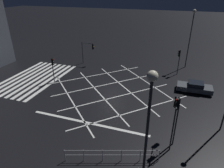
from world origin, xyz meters
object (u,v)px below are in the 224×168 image
object	(u,v)px
traffic_light_median_south	(53,65)
waiting_car	(195,87)
street_lamp_west	(192,27)
traffic_light_ne_cross	(177,112)
traffic_light_nw_cross	(179,57)
traffic_light_ne_main	(175,112)
traffic_light_sw_cross	(89,48)
street_lamp_far	(148,127)

from	to	relation	value
traffic_light_median_south	waiting_car	xyz separation A→B (m)	(-3.21, 17.85, -1.87)
street_lamp_west	waiting_car	distance (m)	10.24
traffic_light_ne_cross	traffic_light_nw_cross	world-z (taller)	traffic_light_ne_cross
traffic_light_median_south	waiting_car	bearing A→B (deg)	10.21
traffic_light_ne_cross	waiting_car	world-z (taller)	traffic_light_ne_cross
traffic_light_ne_main	traffic_light_sw_cross	world-z (taller)	traffic_light_ne_main
traffic_light_ne_cross	street_lamp_far	size ratio (longest dim) A/B	0.50
traffic_light_ne_main	street_lamp_west	xyz separation A→B (m)	(-18.45, 0.99, 3.43)
traffic_light_ne_main	street_lamp_west	bearing A→B (deg)	-3.07
traffic_light_median_south	street_lamp_west	distance (m)	20.73
traffic_light_ne_cross	street_lamp_far	world-z (taller)	street_lamp_far
traffic_light_ne_main	traffic_light_ne_cross	bearing A→B (deg)	-165.70
traffic_light_ne_cross	waiting_car	xyz separation A→B (m)	(-10.43, 2.02, -2.51)
traffic_light_nw_cross	waiting_car	bearing A→B (deg)	115.18
traffic_light_ne_main	waiting_car	size ratio (longest dim) A/B	0.95
traffic_light_sw_cross	traffic_light_ne_main	bearing A→B (deg)	-46.01
traffic_light_ne_cross	street_lamp_far	distance (m)	6.76
traffic_light_ne_main	traffic_light_nw_cross	bearing A→B (deg)	0.79
traffic_light_ne_cross	waiting_car	distance (m)	10.92
waiting_car	street_lamp_west	bearing A→B (deg)	-82.34
traffic_light_nw_cross	traffic_light_sw_cross	world-z (taller)	traffic_light_nw_cross
traffic_light_ne_cross	traffic_light_nw_cross	bearing A→B (deg)	-88.84
traffic_light_ne_cross	street_lamp_west	world-z (taller)	street_lamp_west
traffic_light_ne_cross	street_lamp_far	bearing A→B (deg)	76.87
traffic_light_nw_cross	traffic_light_ne_main	bearing A→B (deg)	90.79
traffic_light_median_south	street_lamp_west	bearing A→B (deg)	34.86
street_lamp_west	traffic_light_median_south	bearing A→B (deg)	-55.14
traffic_light_median_south	street_lamp_far	size ratio (longest dim) A/B	0.40
traffic_light_median_south	traffic_light_ne_main	bearing A→B (deg)	-23.40
traffic_light_median_south	street_lamp_west	size ratio (longest dim) A/B	0.39
traffic_light_ne_cross	traffic_light_median_south	bearing A→B (deg)	-24.51
traffic_light_ne_cross	traffic_light_sw_cross	distance (m)	20.95
traffic_light_ne_main	traffic_light_sw_cross	xyz separation A→B (m)	(-14.80, -14.29, -0.19)
traffic_light_nw_cross	street_lamp_west	bearing A→B (deg)	-108.95
traffic_light_median_south	street_lamp_west	world-z (taller)	street_lamp_west
traffic_light_nw_cross	traffic_light_sw_cross	size ratio (longest dim) A/B	1.01
street_lamp_far	waiting_car	bearing A→B (deg)	168.25
traffic_light_median_south	traffic_light_sw_cross	world-z (taller)	traffic_light_sw_cross
traffic_light_sw_cross	street_lamp_west	size ratio (longest dim) A/B	0.42
traffic_light_ne_cross	street_lamp_west	bearing A→B (deg)	-92.68
traffic_light_nw_cross	traffic_light_sw_cross	xyz separation A→B (m)	(0.17, -14.09, 0.02)
traffic_light_ne_main	traffic_light_nw_cross	distance (m)	14.97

